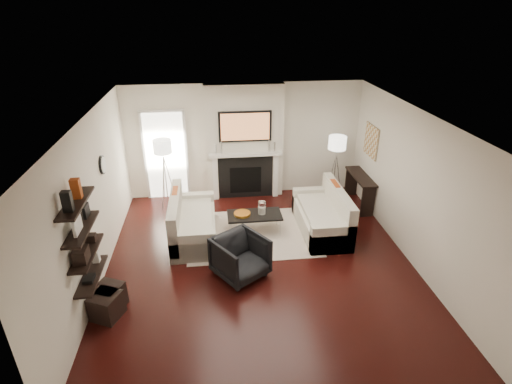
{
  "coord_description": "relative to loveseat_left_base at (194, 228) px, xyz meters",
  "views": [
    {
      "loc": [
        -0.78,
        -5.99,
        4.35
      ],
      "look_at": [
        0.0,
        0.6,
        1.15
      ],
      "focal_mm": 28.0,
      "sensor_mm": 36.0,
      "label": 1
    }
  ],
  "objects": [
    {
      "name": "room_envelope",
      "position": [
        1.21,
        -1.01,
        1.14
      ],
      "size": [
        6.0,
        6.0,
        6.0
      ],
      "color": "black",
      "rests_on": "ground"
    },
    {
      "name": "chimney_breast",
      "position": [
        1.21,
        1.87,
        1.14
      ],
      "size": [
        1.8,
        0.25,
        2.7
      ],
      "primitive_type": "cube",
      "color": "silver",
      "rests_on": "floor"
    },
    {
      "name": "fireplace_surround",
      "position": [
        1.21,
        1.73,
        0.31
      ],
      "size": [
        1.3,
        0.02,
        1.04
      ],
      "primitive_type": "cube",
      "color": "black",
      "rests_on": "floor"
    },
    {
      "name": "firebox",
      "position": [
        1.21,
        1.73,
        0.24
      ],
      "size": [
        0.75,
        0.02,
        0.65
      ],
      "primitive_type": "cube",
      "color": "black",
      "rests_on": "floor"
    },
    {
      "name": "mantel_pilaster_l",
      "position": [
        0.49,
        1.7,
        0.34
      ],
      "size": [
        0.12,
        0.08,
        1.1
      ],
      "primitive_type": "cube",
      "color": "white",
      "rests_on": "floor"
    },
    {
      "name": "mantel_pilaster_r",
      "position": [
        1.93,
        1.7,
        0.34
      ],
      "size": [
        0.12,
        0.08,
        1.1
      ],
      "primitive_type": "cube",
      "color": "white",
      "rests_on": "floor"
    },
    {
      "name": "mantel_shelf",
      "position": [
        1.21,
        1.68,
        0.91
      ],
      "size": [
        1.7,
        0.18,
        0.07
      ],
      "primitive_type": "cube",
      "color": "white",
      "rests_on": "chimney_breast"
    },
    {
      "name": "tv_body",
      "position": [
        1.21,
        1.71,
        1.57
      ],
      "size": [
        1.2,
        0.06,
        0.7
      ],
      "primitive_type": "cube",
      "color": "black",
      "rests_on": "chimney_breast"
    },
    {
      "name": "tv_screen",
      "position": [
        1.21,
        1.68,
        1.57
      ],
      "size": [
        1.1,
        0.0,
        0.62
      ],
      "primitive_type": "cube",
      "color": "#BF723F",
      "rests_on": "tv_body"
    },
    {
      "name": "candlestick_l_tall",
      "position": [
        0.66,
        1.69,
        1.09
      ],
      "size": [
        0.04,
        0.04,
        0.3
      ],
      "primitive_type": "cylinder",
      "color": "silver",
      "rests_on": "mantel_shelf"
    },
    {
      "name": "candlestick_l_short",
      "position": [
        0.53,
        1.69,
        1.06
      ],
      "size": [
        0.04,
        0.04,
        0.24
      ],
      "primitive_type": "cylinder",
      "color": "silver",
      "rests_on": "mantel_shelf"
    },
    {
      "name": "candlestick_r_tall",
      "position": [
        1.76,
        1.69,
        1.09
      ],
      "size": [
        0.04,
        0.04,
        0.3
      ],
      "primitive_type": "cylinder",
      "color": "silver",
      "rests_on": "mantel_shelf"
    },
    {
      "name": "candlestick_r_short",
      "position": [
        1.89,
        1.69,
        1.06
      ],
      "size": [
        0.04,
        0.04,
        0.24
      ],
      "primitive_type": "cylinder",
      "color": "silver",
      "rests_on": "mantel_shelf"
    },
    {
      "name": "hallway_panel",
      "position": [
        -0.64,
        1.97,
        0.84
      ],
      "size": [
        0.9,
        0.02,
        2.1
      ],
      "primitive_type": "cube",
      "color": "white",
      "rests_on": "floor"
    },
    {
      "name": "door_trim_l",
      "position": [
        -1.12,
        1.95,
        0.84
      ],
      "size": [
        0.06,
        0.06,
        2.16
      ],
      "primitive_type": "cube",
      "color": "white",
      "rests_on": "floor"
    },
    {
      "name": "door_trim_r",
      "position": [
        -0.16,
        1.95,
        0.84
      ],
      "size": [
        0.06,
        0.06,
        2.16
      ],
      "primitive_type": "cube",
      "color": "white",
      "rests_on": "floor"
    },
    {
      "name": "door_trim_top",
      "position": [
        -0.64,
        1.95,
        1.92
      ],
      "size": [
        1.02,
        0.06,
        0.06
      ],
      "primitive_type": "cube",
      "color": "white",
      "rests_on": "wall_back"
    },
    {
      "name": "rug",
      "position": [
        1.18,
        0.0,
        -0.2
      ],
      "size": [
        2.6,
        2.0,
        0.01
      ],
      "primitive_type": "cube",
      "color": "#B4A293",
      "rests_on": "floor"
    },
    {
      "name": "loveseat_left_base",
      "position": [
        0.0,
        0.0,
        0.0
      ],
      "size": [
        0.85,
        1.8,
        0.42
      ],
      "primitive_type": "cube",
      "color": "beige",
      "rests_on": "floor"
    },
    {
      "name": "loveseat_left_back",
      "position": [
        -0.33,
        0.0,
        0.32
      ],
      "size": [
        0.18,
        1.8,
        0.8
      ],
      "primitive_type": "cube",
      "color": "beige",
      "rests_on": "floor"
    },
    {
      "name": "loveseat_left_arm_n",
      "position": [
        0.0,
        -0.81,
        0.09
      ],
      "size": [
        0.85,
        0.18,
        0.6
      ],
      "primitive_type": "cube",
      "color": "beige",
      "rests_on": "floor"
    },
    {
      "name": "loveseat_left_arm_s",
      "position": [
        0.0,
        0.81,
        0.09
      ],
      "size": [
        0.85,
        0.18,
        0.6
      ],
      "primitive_type": "cube",
      "color": "beige",
      "rests_on": "floor"
    },
    {
      "name": "loveseat_left_cushion",
      "position": [
        0.05,
        0.0,
        0.26
      ],
      "size": [
        0.63,
        1.44,
        0.1
      ],
      "primitive_type": "cube",
      "color": "beige",
      "rests_on": "loveseat_left_base"
    },
    {
      "name": "pillow_left_orange",
      "position": [
        -0.33,
        0.3,
        0.52
      ],
      "size": [
        0.1,
        0.42,
        0.42
      ],
      "primitive_type": "cube",
      "color": "#973A12",
      "rests_on": "loveseat_left_cushion"
    },
    {
      "name": "pillow_left_charcoal",
      "position": [
        -0.33,
        -0.3,
        0.51
      ],
      "size": [
        0.1,
        0.4,
        0.4
      ],
      "primitive_type": "cube",
      "color": "black",
      "rests_on": "loveseat_left_cushion"
    },
    {
      "name": "loveseat_right_base",
      "position": [
        2.61,
        -0.04,
        0.0
      ],
      "size": [
        0.85,
        1.8,
        0.42
      ],
      "primitive_type": "cube",
      "color": "beige",
      "rests_on": "floor"
    },
    {
      "name": "loveseat_right_back",
      "position": [
        2.94,
        -0.04,
        0.32
      ],
      "size": [
        0.18,
        1.8,
        0.8
      ],
      "primitive_type": "cube",
      "color": "beige",
      "rests_on": "floor"
    },
    {
      "name": "loveseat_right_arm_n",
      "position": [
        2.61,
        -0.85,
        0.09
      ],
      "size": [
        0.85,
        0.18,
        0.6
      ],
      "primitive_type": "cube",
      "color": "beige",
      "rests_on": "floor"
    },
    {
      "name": "loveseat_right_arm_s",
      "position": [
        2.61,
        0.77,
        0.09
      ],
      "size": [
        0.85,
        0.18,
        0.6
      ],
      "primitive_type": "cube",
      "color": "beige",
      "rests_on": "floor"
    },
    {
      "name": "loveseat_right_cushion",
      "position": [
        2.56,
        -0.04,
        0.26
      ],
      "size": [
        0.63,
        1.44,
        0.1
      ],
      "primitive_type": "cube",
      "color": "beige",
      "rests_on": "loveseat_right_base"
    },
    {
      "name": "pillow_right_orange",
      "position": [
        2.94,
        0.26,
        0.52
      ],
      "size": [
        0.1,
        0.42,
        0.42
      ],
      "primitive_type": "cube",
      "color": "#973A12",
      "rests_on": "loveseat_right_cushion"
    },
    {
      "name": "pillow_right_charcoal",
      "position": [
        2.94,
        -0.34,
        0.51
      ],
      "size": [
        0.1,
        0.4,
        0.4
      ],
      "primitive_type": "cube",
      "color": "black",
      "rests_on": "loveseat_right_cushion"
    },
    {
      "name": "coffee_table",
      "position": [
        1.23,
        0.06,
        0.19
      ],
      "size": [
        1.1,
        0.55,
        0.04
      ],
      "primitive_type": "cube",
      "color": "black",
      "rests_on": "floor"
    },
    {
      "name": "coffee_leg_nw",
      "position": [
        0.73,
        -0.16,
        -0.02
      ],
      "size": [
        0.02,
        0.02,
        0.38
      ],
      "primitive_type": "cylinder",
      "color": "silver",
      "rests_on": "floor"
    },
    {
      "name": "coffee_leg_ne",
      "position": [
        1.73,
        -0.16,
        -0.02
      ],
      "size": [
        0.02,
        0.02,
        0.38
      ],
      "primitive_type": "cylinder",
      "color": "silver",
      "rests_on": "floor"
    },
    {
      "name": "coffee_leg_sw",
      "position": [
        0.73,
        0.28,
        -0.02
      ],
      "size": [
        0.02,
        0.02,
        0.38
      ],
      "primitive_type": "cylinder",
      "color": "silver",
      "rests_on": "floor"
    },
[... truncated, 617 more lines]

